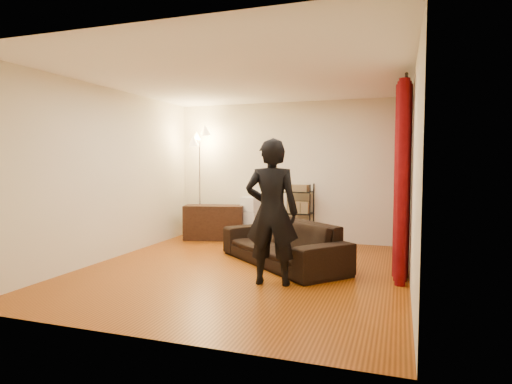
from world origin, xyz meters
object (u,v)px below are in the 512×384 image
(person, at_px, (272,212))
(wire_shelf, at_px, (298,213))
(storage_boxes, at_px, (250,218))
(floor_lamp, at_px, (200,184))
(media_cabinet, at_px, (214,222))
(sofa, at_px, (282,243))

(person, distance_m, wire_shelf, 2.85)
(storage_boxes, xyz_separation_m, floor_lamp, (-1.02, -0.15, 0.66))
(person, height_order, floor_lamp, floor_lamp)
(media_cabinet, height_order, wire_shelf, wire_shelf)
(wire_shelf, height_order, floor_lamp, floor_lamp)
(floor_lamp, bearing_deg, person, -49.25)
(storage_boxes, bearing_deg, sofa, -57.31)
(person, bearing_deg, floor_lamp, -57.82)
(person, distance_m, media_cabinet, 3.33)
(media_cabinet, height_order, floor_lamp, floor_lamp)
(person, bearing_deg, sofa, -90.54)
(media_cabinet, bearing_deg, sofa, -54.28)
(sofa, height_order, media_cabinet, media_cabinet)
(sofa, height_order, person, person)
(storage_boxes, height_order, wire_shelf, wire_shelf)
(sofa, height_order, floor_lamp, floor_lamp)
(person, xyz_separation_m, media_cabinet, (-1.97, 2.62, -0.57))
(media_cabinet, xyz_separation_m, storage_boxes, (0.67, 0.23, 0.08))
(media_cabinet, relative_size, floor_lamp, 0.54)
(person, relative_size, floor_lamp, 0.84)
(sofa, relative_size, person, 1.24)
(person, bearing_deg, storage_boxes, -74.03)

